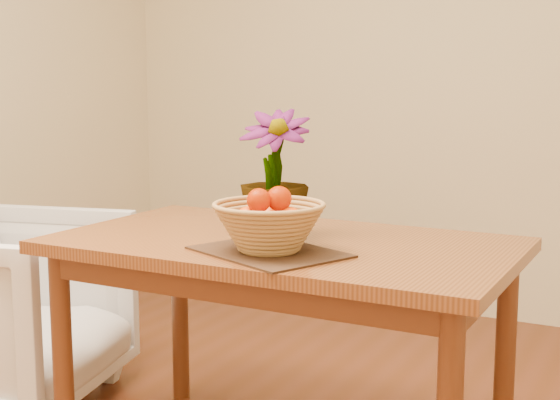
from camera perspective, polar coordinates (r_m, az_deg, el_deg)
The scene contains 7 objects.
wall_back at distance 4.18m, azimuth 12.93°, elevation 10.04°, with size 4.00×0.02×2.70m, color beige.
table at distance 2.42m, azimuth 0.24°, elevation -4.93°, with size 1.40×0.80×0.75m.
placemat at distance 2.21m, azimuth -0.80°, elevation -3.82°, with size 0.41×0.30×0.01m, color #392414.
wicker_basket at distance 2.19m, azimuth -0.81°, elevation -2.09°, with size 0.32×0.32×0.13m.
orange_pile at distance 2.19m, azimuth -0.78°, elevation -0.75°, with size 0.18×0.17×0.13m.
potted_plant at distance 2.42m, azimuth -0.43°, elevation 1.96°, with size 0.22×0.22×0.40m, color #1B4714.
armchair at distance 3.16m, azimuth -19.75°, elevation -6.98°, with size 0.79×0.74×0.81m, color gray.
Camera 1 is at (1.09, -1.78, 1.23)m, focal length 50.00 mm.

